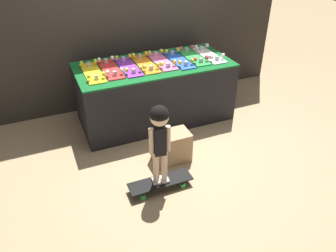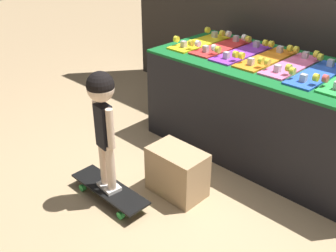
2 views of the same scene
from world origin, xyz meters
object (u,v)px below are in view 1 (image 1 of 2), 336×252
object	(u,v)px
skateboard_yellow_on_rack	(93,72)
skateboard_pink_on_rack	(162,61)
skateboard_white_on_rack	(209,54)
skateboard_red_on_rack	(110,69)
skateboard_green_on_rack	(193,56)
child	(160,131)
skateboard_purple_on_rack	(128,66)
storage_box	(171,147)
skateboard_orange_on_rack	(145,63)
skateboard_on_floor	(160,182)
skateboard_blue_on_rack	(179,59)

from	to	relation	value
skateboard_yellow_on_rack	skateboard_pink_on_rack	bearing A→B (deg)	1.18
skateboard_white_on_rack	skateboard_red_on_rack	bearing A→B (deg)	178.15
skateboard_green_on_rack	child	size ratio (longest dim) A/B	0.74
skateboard_purple_on_rack	storage_box	bearing A→B (deg)	-79.94
skateboard_orange_on_rack	skateboard_yellow_on_rack	bearing A→B (deg)	-178.75
skateboard_white_on_rack	skateboard_orange_on_rack	bearing A→B (deg)	177.91
skateboard_green_on_rack	storage_box	world-z (taller)	skateboard_green_on_rack
skateboard_red_on_rack	child	bearing A→B (deg)	-85.85
skateboard_pink_on_rack	child	world-z (taller)	child
skateboard_on_floor	skateboard_green_on_rack	bearing A→B (deg)	52.84
skateboard_red_on_rack	skateboard_green_on_rack	world-z (taller)	same
skateboard_green_on_rack	skateboard_red_on_rack	bearing A→B (deg)	178.71
skateboard_orange_on_rack	child	xyz separation A→B (m)	(-0.34, -1.31, -0.10)
skateboard_green_on_rack	skateboard_orange_on_rack	bearing A→B (deg)	178.77
skateboard_blue_on_rack	skateboard_white_on_rack	bearing A→B (deg)	0.83
skateboard_red_on_rack	skateboard_pink_on_rack	size ratio (longest dim) A/B	1.00
skateboard_white_on_rack	child	distance (m)	1.76
skateboard_red_on_rack	skateboard_purple_on_rack	bearing A→B (deg)	-4.21
skateboard_yellow_on_rack	skateboard_red_on_rack	world-z (taller)	same
skateboard_white_on_rack	child	bearing A→B (deg)	-133.14
skateboard_yellow_on_rack	skateboard_green_on_rack	distance (m)	1.29
skateboard_green_on_rack	storage_box	bearing A→B (deg)	-127.35
skateboard_orange_on_rack	child	world-z (taller)	child
skateboard_purple_on_rack	skateboard_green_on_rack	world-z (taller)	same
storage_box	skateboard_pink_on_rack	bearing A→B (deg)	74.01
skateboard_pink_on_rack	skateboard_green_on_rack	distance (m)	0.43
skateboard_red_on_rack	skateboard_pink_on_rack	world-z (taller)	same
skateboard_blue_on_rack	skateboard_white_on_rack	size ratio (longest dim) A/B	1.00
skateboard_pink_on_rack	storage_box	bearing A→B (deg)	-105.99
skateboard_on_floor	storage_box	bearing A→B (deg)	53.28
skateboard_white_on_rack	storage_box	size ratio (longest dim) A/B	1.57
skateboard_orange_on_rack	skateboard_pink_on_rack	size ratio (longest dim) A/B	1.00
skateboard_red_on_rack	skateboard_pink_on_rack	distance (m)	0.65
skateboard_red_on_rack	skateboard_blue_on_rack	bearing A→B (deg)	-3.19
skateboard_yellow_on_rack	skateboard_blue_on_rack	bearing A→B (deg)	-1.26
skateboard_purple_on_rack	skateboard_green_on_rack	xyz separation A→B (m)	(0.86, -0.01, 0.00)
skateboard_yellow_on_rack	skateboard_red_on_rack	distance (m)	0.22
skateboard_white_on_rack	skateboard_pink_on_rack	bearing A→B (deg)	176.88
skateboard_purple_on_rack	skateboard_pink_on_rack	world-z (taller)	same
skateboard_on_floor	storage_box	xyz separation A→B (m)	(0.28, 0.38, 0.10)
skateboard_green_on_rack	skateboard_on_floor	distance (m)	1.78
skateboard_red_on_rack	storage_box	xyz separation A→B (m)	(0.38, -0.94, -0.62)
child	skateboard_yellow_on_rack	bearing A→B (deg)	110.16
skateboard_purple_on_rack	skateboard_on_floor	distance (m)	1.49
child	storage_box	world-z (taller)	child
skateboard_red_on_rack	skateboard_blue_on_rack	distance (m)	0.86
skateboard_red_on_rack	skateboard_pink_on_rack	bearing A→B (deg)	-0.59
skateboard_green_on_rack	skateboard_on_floor	world-z (taller)	skateboard_green_on_rack
skateboard_red_on_rack	skateboard_white_on_rack	xyz separation A→B (m)	(1.29, -0.04, 0.00)
skateboard_purple_on_rack	child	bearing A→B (deg)	-95.25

